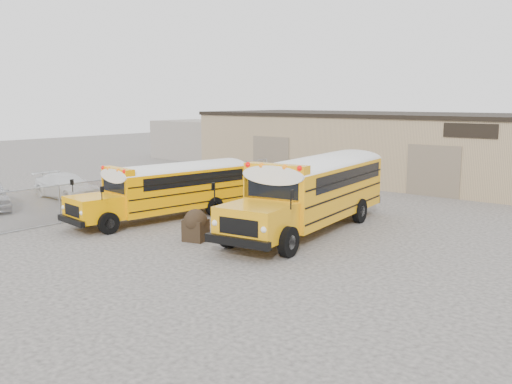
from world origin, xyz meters
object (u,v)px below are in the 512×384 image
Objects in this scene: car_dark at (192,172)px; school_bus_left at (255,176)px; tarp_bundle at (196,225)px; car_white at (66,186)px; school_bus_right at (368,171)px.

school_bus_left is at bearing -87.23° from car_dark.
tarp_bundle is 13.07m from car_white.
school_bus_left reaches higher than tarp_bundle.
school_bus_left reaches higher than car_white.
car_white is at bearing -147.72° from school_bus_right.
school_bus_left is 10.95m from car_white.
car_white is (-9.41, -5.53, -0.83)m from school_bus_left.
school_bus_right is 11.49m from tarp_bundle.
car_white reaches higher than car_dark.
tarp_bundle is at bearing -66.11° from school_bus_left.
school_bus_left is 2.20× the size of car_dark.
car_dark is (-8.44, 3.42, -0.84)m from school_bus_left.
school_bus_left is at bearing 113.89° from tarp_bundle.
car_white is (-12.87, 2.27, 0.04)m from tarp_bundle.
school_bus_right is 8.65× the size of tarp_bundle.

